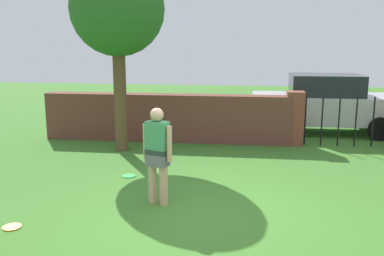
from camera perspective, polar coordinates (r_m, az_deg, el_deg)
The scene contains 8 objects.
ground_plane at distance 6.87m, azimuth 1.04°, elevation -11.37°, with size 40.00×40.00×0.00m, color #3D7528.
brick_wall at distance 11.61m, azimuth -3.51°, elevation 1.39°, with size 6.63×0.50×1.27m, color brown.
tree at distance 10.52m, azimuth -9.92°, elevation 15.16°, with size 2.23×2.23×4.53m.
person at distance 7.03m, azimuth -4.62°, elevation -3.15°, with size 0.51×0.33×1.62m.
fence_gate at distance 11.66m, azimuth 19.98°, elevation 1.07°, with size 3.09×0.44×1.40m.
car at distance 13.19m, azimuth 17.22°, elevation 3.11°, with size 4.20×1.92×1.72m.
frisbee_green at distance 8.75m, azimuth -8.42°, elevation -6.33°, with size 0.27×0.27×0.02m, color green.
frisbee_orange at distance 6.93m, azimuth -22.85°, elevation -12.05°, with size 0.27×0.27×0.02m, color orange.
Camera 1 is at (0.72, -6.29, 2.67)m, focal length 40.07 mm.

